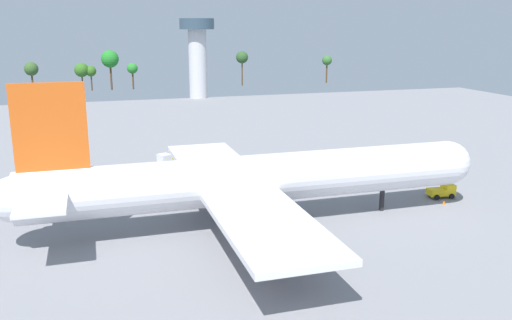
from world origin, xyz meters
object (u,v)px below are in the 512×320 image
fuel_truck (442,191)px  safety_cone_nose (444,202)px  cargo_airplane (254,180)px  pushback_tractor (171,158)px  catering_truck (49,172)px  control_tower (197,50)px

fuel_truck → safety_cone_nose: fuel_truck is taller
cargo_airplane → safety_cone_nose: bearing=-0.6°
pushback_tractor → catering_truck: (-21.48, -3.17, -0.17)m
catering_truck → fuel_truck: 65.26m
fuel_truck → pushback_tractor: bearing=138.5°
pushback_tractor → control_tower: control_tower is taller
safety_cone_nose → control_tower: (-11.36, 128.52, 16.63)m
pushback_tractor → catering_truck: pushback_tractor is taller
pushback_tractor → catering_truck: 21.72m
catering_truck → safety_cone_nose: catering_truck is taller
pushback_tractor → catering_truck: size_ratio=1.31×
cargo_airplane → catering_truck: size_ratio=14.97×
pushback_tractor → catering_truck: bearing=-171.6°
cargo_airplane → control_tower: bearing=82.1°
cargo_airplane → control_tower: 129.91m
fuel_truck → safety_cone_nose: (-1.78, -2.97, -0.69)m
cargo_airplane → pushback_tractor: bearing=99.5°
pushback_tractor → control_tower: bearing=75.7°
fuel_truck → safety_cone_nose: bearing=-120.9°
pushback_tractor → safety_cone_nose: 49.88m
fuel_truck → safety_cone_nose: 3.53m
catering_truck → cargo_airplane: bearing=-49.5°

